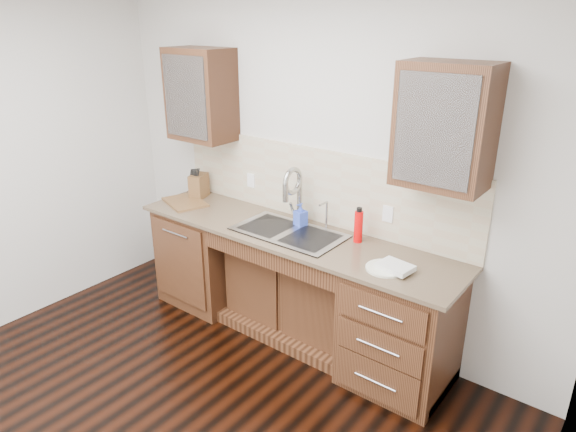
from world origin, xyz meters
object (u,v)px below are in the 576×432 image
Objects in this scene: water_bottle at (358,227)px; knife_block at (199,186)px; soap_bottle at (301,215)px; cutting_board at (185,202)px; plate at (385,268)px.

water_bottle is 1.10× the size of knife_block.
cutting_board is (-1.11, -0.20, -0.08)m from soap_bottle.
soap_bottle is 0.46× the size of cutting_board.
soap_bottle is at bearing -178.17° from water_bottle.
water_bottle reaches higher than soap_bottle.
soap_bottle is at bearing -19.20° from knife_block.
cutting_board is (-1.97, 0.06, 0.00)m from plate.
knife_block reaches higher than soap_bottle.
soap_bottle is 0.72× the size of plate.
knife_block is at bearing -179.30° from water_bottle.
water_bottle reaches higher than cutting_board.
water_bottle is at bearing -18.69° from knife_block.
soap_bottle is 0.91m from plate.
soap_bottle is at bearing 163.77° from plate.
cutting_board is (-1.61, -0.21, -0.11)m from water_bottle.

